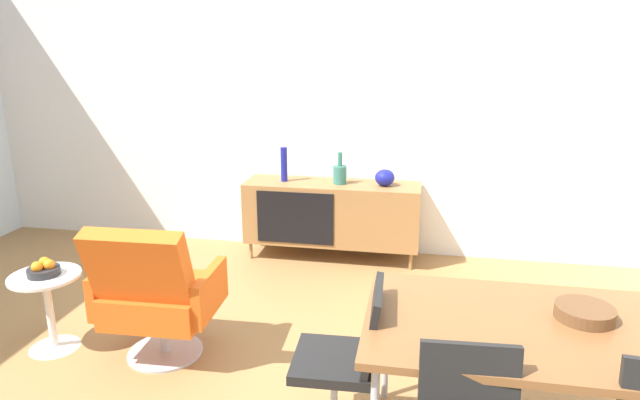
% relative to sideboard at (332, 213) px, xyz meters
% --- Properties ---
extents(wall_back, '(6.80, 0.12, 2.80)m').
position_rel_sideboard_xyz_m(wall_back, '(-0.36, 0.30, 0.96)').
color(wall_back, white).
rests_on(wall_back, ground_plane).
extents(sideboard, '(1.60, 0.45, 0.72)m').
position_rel_sideboard_xyz_m(sideboard, '(0.00, 0.00, 0.00)').
color(sideboard, olive).
rests_on(sideboard, ground_plane).
extents(vase_cobalt, '(0.18, 0.18, 0.15)m').
position_rel_sideboard_xyz_m(vase_cobalt, '(0.48, 0.00, 0.35)').
color(vase_cobalt, navy).
rests_on(vase_cobalt, sideboard).
extents(vase_sculptural_dark, '(0.06, 0.06, 0.32)m').
position_rel_sideboard_xyz_m(vase_sculptural_dark, '(-0.45, 0.00, 0.44)').
color(vase_sculptural_dark, navy).
rests_on(vase_sculptural_dark, sideboard).
extents(vase_ceramic_small, '(0.12, 0.12, 0.29)m').
position_rel_sideboard_xyz_m(vase_ceramic_small, '(0.07, 0.00, 0.37)').
color(vase_ceramic_small, '#337266').
rests_on(vase_ceramic_small, sideboard).
extents(dining_table, '(1.60, 0.90, 0.74)m').
position_rel_sideboard_xyz_m(dining_table, '(1.36, -2.43, 0.26)').
color(dining_table, brown).
rests_on(dining_table, ground_plane).
extents(wooden_bowl_on_table, '(0.26, 0.26, 0.06)m').
position_rel_sideboard_xyz_m(wooden_bowl_on_table, '(1.55, -2.33, 0.33)').
color(wooden_bowl_on_table, brown).
rests_on(wooden_bowl_on_table, dining_table).
extents(dining_chair_near_window, '(0.44, 0.42, 0.86)m').
position_rel_sideboard_xyz_m(dining_chair_near_window, '(0.48, -2.43, 0.03)').
color(dining_chair_near_window, black).
rests_on(dining_chair_near_window, ground_plane).
extents(lounge_chair_red, '(0.74, 0.67, 0.95)m').
position_rel_sideboard_xyz_m(lounge_chair_red, '(-0.79, -1.91, 0.03)').
color(lounge_chair_red, '#D85919').
rests_on(lounge_chair_red, ground_plane).
extents(side_table_round, '(0.44, 0.44, 0.52)m').
position_rel_sideboard_xyz_m(side_table_round, '(-1.55, -1.91, -0.12)').
color(side_table_round, white).
rests_on(side_table_round, ground_plane).
extents(fruit_bowl, '(0.20, 0.20, 0.11)m').
position_rel_sideboard_xyz_m(fruit_bowl, '(-1.55, -1.91, 0.12)').
color(fruit_bowl, '#262628').
rests_on(fruit_bowl, side_table_round).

